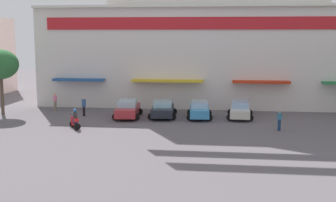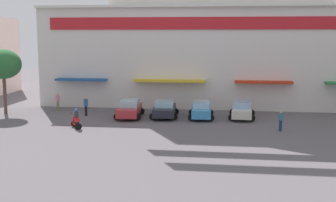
% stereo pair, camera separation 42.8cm
% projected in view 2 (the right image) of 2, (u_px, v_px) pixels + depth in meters
% --- Properties ---
extents(ground_plane, '(128.00, 128.00, 0.00)m').
position_uv_depth(ground_plane, '(208.00, 159.00, 26.17)').
color(ground_plane, '#5E585D').
extents(colonial_building, '(35.39, 19.54, 19.69)m').
position_uv_depth(colonial_building, '(219.00, 23.00, 48.56)').
color(colonial_building, silver).
rests_on(colonial_building, ground).
extents(plaza_tree_2, '(3.23, 3.13, 5.89)m').
position_uv_depth(plaza_tree_2, '(3.00, 64.00, 40.23)').
color(plaza_tree_2, brown).
rests_on(plaza_tree_2, ground).
extents(parked_car_0, '(2.59, 4.61, 1.56)m').
position_uv_depth(parked_car_0, '(130.00, 109.00, 39.05)').
color(parked_car_0, '#AB2B30').
rests_on(parked_car_0, ground).
extents(parked_car_1, '(2.62, 4.30, 1.43)m').
position_uv_depth(parked_car_1, '(165.00, 109.00, 39.07)').
color(parked_car_1, '#1E212B').
rests_on(parked_car_1, ground).
extents(parked_car_2, '(2.35, 3.97, 1.51)m').
position_uv_depth(parked_car_2, '(201.00, 110.00, 38.57)').
color(parked_car_2, '#398AC2').
rests_on(parked_car_2, ground).
extents(parked_car_3, '(2.36, 4.14, 1.51)m').
position_uv_depth(parked_car_3, '(242.00, 110.00, 38.53)').
color(parked_car_3, beige).
rests_on(parked_car_3, ground).
extents(scooter_rider_3, '(1.19, 1.43, 1.57)m').
position_uv_depth(scooter_rider_3, '(76.00, 120.00, 34.53)').
color(scooter_rider_3, black).
rests_on(scooter_rider_3, ground).
extents(pedestrian_0, '(0.50, 0.50, 1.60)m').
position_uv_depth(pedestrian_0, '(281.00, 119.00, 33.54)').
color(pedestrian_0, navy).
rests_on(pedestrian_0, ground).
extents(pedestrian_2, '(0.51, 0.51, 1.72)m').
position_uv_depth(pedestrian_2, '(86.00, 105.00, 39.80)').
color(pedestrian_2, black).
rests_on(pedestrian_2, ground).
extents(pedestrian_3, '(0.53, 0.53, 1.66)m').
position_uv_depth(pedestrian_3, '(58.00, 101.00, 42.62)').
color(pedestrian_3, '#766850').
rests_on(pedestrian_3, ground).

